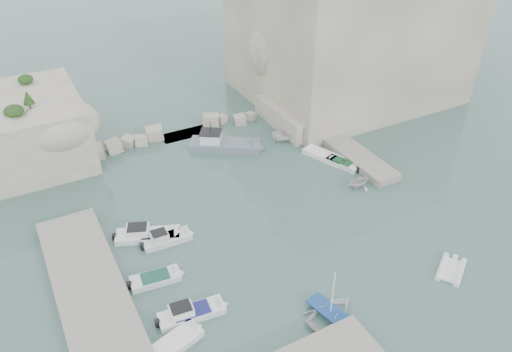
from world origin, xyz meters
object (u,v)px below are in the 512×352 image
motorboat_a (148,238)px  inflatable_dinghy (451,271)px  tender_east_c (324,158)px  motorboat_e (177,344)px  work_boat (225,148)px  motorboat_b (167,242)px  tender_east_a (358,186)px  motorboat_d (192,316)px  tender_east_b (342,166)px  tender_east_d (287,140)px  motorboat_c (156,281)px  rowboat (330,316)px

motorboat_a → inflatable_dinghy: bearing=-15.3°
motorboat_a → tender_east_c: 21.80m
motorboat_e → work_boat: bearing=40.7°
motorboat_b → tender_east_a: 20.15m
motorboat_d → motorboat_e: (-1.87, -1.85, 0.00)m
motorboat_e → tender_east_b: bearing=12.2°
motorboat_a → motorboat_e: (-1.80, -11.89, 0.00)m
tender_east_a → tender_east_d: size_ratio=0.71×
motorboat_d → tender_east_a: tender_east_a is taller
motorboat_d → motorboat_b: bearing=87.8°
tender_east_b → motorboat_e: bearing=97.7°
motorboat_d → tender_east_a: size_ratio=1.91×
motorboat_c → work_boat: bearing=55.8°
motorboat_d → work_boat: 24.41m
tender_east_c → motorboat_c: bearing=91.1°
tender_east_b → motorboat_c: bearing=85.0°
motorboat_d → motorboat_a: bearing=96.1°
motorboat_b → tender_east_a: bearing=-1.3°
motorboat_c → inflatable_dinghy: bearing=-19.4°
motorboat_d → tender_east_b: 25.00m
motorboat_e → tender_east_b: 27.52m
rowboat → inflatable_dinghy: bearing=-107.0°
motorboat_e → motorboat_a: bearing=64.5°
motorboat_b → tender_east_d: (18.68, 10.44, 0.00)m
motorboat_b → motorboat_e: (-3.09, -10.57, 0.00)m
tender_east_a → motorboat_e: bearing=107.9°
work_boat → tender_east_b: bearing=-11.7°
motorboat_e → tender_east_d: bearing=27.2°
motorboat_a → tender_east_b: motorboat_a is taller
motorboat_b → motorboat_c: size_ratio=1.08×
motorboat_a → tender_east_a: tender_east_a is taller
motorboat_a → motorboat_b: size_ratio=1.32×
motorboat_c → tender_east_c: (22.61, 9.19, 0.00)m
tender_east_a → motorboat_c: bearing=93.2°
motorboat_c → tender_east_d: bearing=40.7°
tender_east_c → tender_east_d: (-1.51, 5.33, 0.00)m
motorboat_a → tender_east_a: bearing=15.7°
work_boat → motorboat_b: bearing=-100.2°
motorboat_c → rowboat: rowboat is taller
motorboat_e → tender_east_c: bearing=17.1°
motorboat_a → motorboat_c: motorboat_a is taller
motorboat_a → rowboat: bearing=-36.4°
tender_east_d → motorboat_e: bearing=146.5°
motorboat_a → tender_east_a: size_ratio=2.18×
motorboat_b → motorboat_e: motorboat_b is taller
work_boat → motorboat_a: bearing=-106.6°
tender_east_d → work_boat: work_boat is taller
motorboat_c → motorboat_e: 6.52m
inflatable_dinghy → tender_east_b: (1.77, 17.19, 0.00)m
motorboat_c → tender_east_d: (21.11, 14.52, 0.00)m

